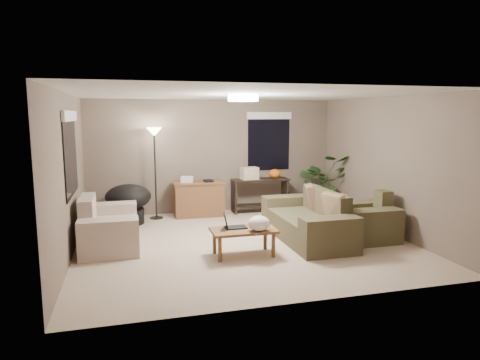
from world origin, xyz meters
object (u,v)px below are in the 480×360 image
object	(u,v)px
loveseat	(108,229)
houseplant	(321,189)
main_sofa	(309,222)
papasan_chair	(128,201)
armchair	(365,222)
desk	(199,199)
cat_scratching_post	(340,207)
coffee_table	(244,233)
console_table	(260,193)
floor_lamp	(154,143)

from	to	relation	value
loveseat	houseplant	xyz separation A→B (m)	(4.55, 1.46, 0.21)
main_sofa	houseplant	world-z (taller)	houseplant
loveseat	papasan_chair	bearing A→B (deg)	76.37
armchair	desk	xyz separation A→B (m)	(-2.52, 2.48, 0.08)
papasan_chair	houseplant	distance (m)	4.20
desk	cat_scratching_post	world-z (taller)	desk
main_sofa	loveseat	world-z (taller)	same
armchair	cat_scratching_post	world-z (taller)	armchair
coffee_table	console_table	world-z (taller)	console_table
floor_lamp	cat_scratching_post	distance (m)	4.14
floor_lamp	cat_scratching_post	size ratio (longest dim) A/B	3.82
armchair	main_sofa	bearing A→B (deg)	163.75
main_sofa	houseplant	xyz separation A→B (m)	(1.15, 1.92, 0.21)
armchair	papasan_chair	distance (m)	4.55
desk	coffee_table	bearing A→B (deg)	-85.30
papasan_chair	main_sofa	bearing A→B (deg)	-31.96
cat_scratching_post	floor_lamp	bearing A→B (deg)	166.70
armchair	floor_lamp	distance (m)	4.43
loveseat	armchair	xyz separation A→B (m)	(4.34, -0.74, 0.00)
main_sofa	papasan_chair	size ratio (longest dim) A/B	2.10
loveseat	desk	bearing A→B (deg)	43.64
armchair	cat_scratching_post	size ratio (longest dim) A/B	2.00
loveseat	armchair	size ratio (longest dim) A/B	1.60
loveseat	coffee_table	xyz separation A→B (m)	(2.05, -1.05, 0.06)
floor_lamp	coffee_table	bearing A→B (deg)	-67.93
papasan_chair	houseplant	xyz separation A→B (m)	(4.20, 0.01, 0.04)
desk	papasan_chair	distance (m)	1.51
houseplant	loveseat	bearing A→B (deg)	-162.27
armchair	papasan_chair	bearing A→B (deg)	151.39
armchair	floor_lamp	bearing A→B (deg)	143.97
main_sofa	coffee_table	xyz separation A→B (m)	(-1.35, -0.58, 0.06)
houseplant	armchair	bearing A→B (deg)	-95.40
loveseat	console_table	world-z (taller)	loveseat
houseplant	floor_lamp	bearing A→B (deg)	175.29
loveseat	cat_scratching_post	size ratio (longest dim) A/B	3.20
armchair	cat_scratching_post	distance (m)	1.64
floor_lamp	armchair	bearing A→B (deg)	-36.03
coffee_table	desk	distance (m)	2.79
console_table	houseplant	bearing A→B (deg)	-14.32
loveseat	desk	xyz separation A→B (m)	(1.82, 1.74, 0.08)
main_sofa	loveseat	bearing A→B (deg)	172.23
main_sofa	armchair	world-z (taller)	same
desk	console_table	world-z (taller)	same
coffee_table	floor_lamp	world-z (taller)	floor_lamp
houseplant	cat_scratching_post	size ratio (longest dim) A/B	2.61
floor_lamp	houseplant	size ratio (longest dim) A/B	1.47
main_sofa	desk	world-z (taller)	main_sofa
desk	floor_lamp	size ratio (longest dim) A/B	0.58
console_table	cat_scratching_post	size ratio (longest dim) A/B	2.60
houseplant	main_sofa	bearing A→B (deg)	-120.92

